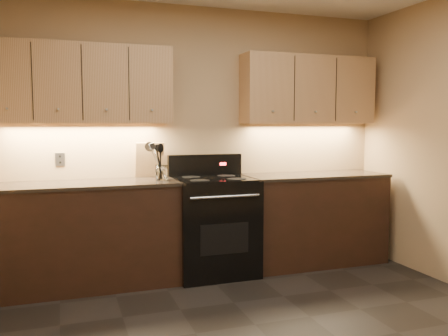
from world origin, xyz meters
The scene contains 14 objects.
wall_back centered at (0.00, 2.00, 1.30)m, with size 4.00×0.04×2.60m, color tan.
counter_left centered at (-1.10, 1.70, 0.47)m, with size 1.62×0.62×0.93m.
counter_right centered at (1.18, 1.70, 0.47)m, with size 1.46×0.62×0.93m.
stove centered at (0.08, 1.68, 0.48)m, with size 0.76×0.68×1.14m.
upper_cab_left centered at (-1.10, 1.85, 1.80)m, with size 1.60×0.30×0.70m, color tan.
upper_cab_right centered at (1.18, 1.85, 1.80)m, with size 1.44×0.30×0.70m, color tan.
outlet_plate centered at (-1.30, 1.99, 1.12)m, with size 0.09×0.01×0.12m, color #B2B5BA.
utensil_crock centered at (-0.42, 1.69, 0.99)m, with size 0.13×0.13×0.14m.
cutting_board centered at (-0.48, 1.95, 1.10)m, with size 0.27×0.02×0.35m, color #D5B573.
wooden_spoon centered at (-0.45, 1.68, 1.09)m, with size 0.06×0.06×0.28m, color #D5B573, non-canonical shape.
black_spoon centered at (-0.43, 1.70, 1.11)m, with size 0.06×0.06×0.32m, color black, non-canonical shape.
black_turner centered at (-0.42, 1.68, 1.11)m, with size 0.08×0.08×0.33m, color black, non-canonical shape.
steel_spatula centered at (-0.39, 1.70, 1.13)m, with size 0.08×0.08×0.36m, color silver, non-canonical shape.
steel_skimmer centered at (-0.39, 1.68, 1.12)m, with size 0.09×0.09×0.34m, color silver, non-canonical shape.
Camera 1 is at (-1.28, -2.60, 1.44)m, focal length 38.00 mm.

